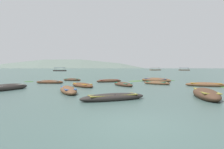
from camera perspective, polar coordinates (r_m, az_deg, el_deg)
ground_plane at (r=1506.30m, az=-5.15°, el=1.96°), size 6000.00×6000.00×0.00m
mountain_1 at (r=2629.16m, az=-26.10°, el=4.57°), size 760.94×760.94×254.45m
mountain_2 at (r=2098.50m, az=-7.44°, el=10.20°), size 2314.34×2314.34×600.21m
mountain_3 at (r=2322.72m, az=23.22°, el=5.42°), size 1050.51×1050.51×290.66m
rowboat_0 at (r=22.48m, az=27.30°, el=-2.86°), size 4.34×2.76×0.56m
rowboat_1 at (r=27.50m, az=13.61°, el=-1.73°), size 4.27×3.85×0.73m
rowboat_2 at (r=11.49m, az=0.35°, el=-7.17°), size 4.41×2.18×0.54m
rowboat_3 at (r=20.44m, az=3.50°, el=-3.11°), size 2.38×3.52×0.55m
rowboat_4 at (r=25.15m, az=-18.91°, el=-2.25°), size 3.76×1.62×0.55m
rowboat_5 at (r=13.99m, az=27.31°, el=-5.45°), size 2.72×4.63×0.77m
rowboat_6 at (r=15.43m, az=-13.56°, el=-4.75°), size 2.38×4.54×0.64m
rowboat_7 at (r=25.91m, az=-0.92°, el=-2.03°), size 3.85×1.90×0.54m
rowboat_8 at (r=19.21m, az=-30.15°, el=-3.58°), size 3.35×4.41×0.70m
rowboat_9 at (r=19.68m, az=-9.27°, el=-3.33°), size 3.11×3.73×0.55m
rowboat_11 at (r=29.30m, az=-12.39°, el=-1.62°), size 3.13×1.97×0.51m
rowboat_13 at (r=23.11m, az=13.79°, el=-2.59°), size 3.23×3.09×0.52m
ferry_0 at (r=158.19m, az=21.67°, el=1.34°), size 8.86×5.88×2.54m
ferry_1 at (r=156.77m, az=13.41°, el=1.42°), size 9.80×4.87×2.54m
ferry_2 at (r=119.38m, az=-16.06°, el=1.22°), size 8.35×4.92×2.54m
weed_patch_0 at (r=29.23m, az=-24.58°, el=-2.08°), size 1.76×1.64×0.14m
weed_patch_2 at (r=30.40m, az=17.61°, el=-1.84°), size 1.72×1.32×0.14m
weed_patch_3 at (r=28.07m, az=7.72°, el=-2.08°), size 3.48×2.98×0.14m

